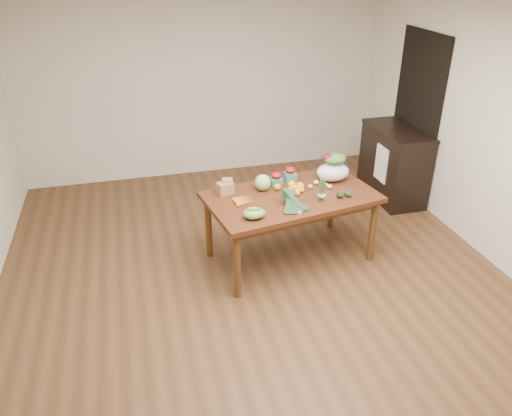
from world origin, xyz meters
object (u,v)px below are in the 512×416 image
object	(u,v)px
cabinet	(394,164)
cabbage	(263,183)
salad_bag	(333,168)
dining_table	(290,227)
mandarin_cluster	(295,189)
asparagus_bundle	(322,189)
paper_bag	(225,187)
kale_bunch	(295,202)

from	to	relation	value
cabinet	cabbage	bearing A→B (deg)	-156.44
cabbage	salad_bag	world-z (taller)	salad_bag
salad_bag	dining_table	bearing A→B (deg)	-157.21
mandarin_cluster	cabinet	bearing A→B (deg)	30.86
asparagus_bundle	cabinet	bearing A→B (deg)	29.88
dining_table	cabinet	size ratio (longest dim) A/B	1.66
paper_bag	asparagus_bundle	xyz separation A→B (m)	(0.88, -0.41, 0.05)
asparagus_bundle	cabbage	bearing A→B (deg)	131.87
paper_bag	asparagus_bundle	distance (m)	0.97
asparagus_bundle	salad_bag	size ratio (longest dim) A/B	0.71
cabinet	paper_bag	bearing A→B (deg)	-160.31
asparagus_bundle	salad_bag	bearing A→B (deg)	45.55
dining_table	kale_bunch	world-z (taller)	kale_bunch
salad_bag	kale_bunch	bearing A→B (deg)	-139.11
paper_bag	cabbage	bearing A→B (deg)	-2.63
mandarin_cluster	kale_bunch	xyz separation A→B (m)	(-0.12, -0.34, 0.03)
mandarin_cluster	asparagus_bundle	distance (m)	0.32
cabinet	cabbage	xyz separation A→B (m)	(-2.01, -0.88, 0.36)
cabinet	mandarin_cluster	bearing A→B (deg)	-149.14
paper_bag	mandarin_cluster	size ratio (longest dim) A/B	1.15
mandarin_cluster	salad_bag	size ratio (longest dim) A/B	0.51
paper_bag	mandarin_cluster	world-z (taller)	paper_bag
dining_table	cabbage	size ratio (longest dim) A/B	10.05
cabbage	kale_bunch	bearing A→B (deg)	-69.84
dining_table	kale_bunch	bearing A→B (deg)	-113.04
asparagus_bundle	kale_bunch	bearing A→B (deg)	-172.37
cabinet	cabbage	size ratio (longest dim) A/B	6.07
dining_table	salad_bag	bearing A→B (deg)	12.95
cabbage	kale_bunch	distance (m)	0.52
dining_table	mandarin_cluster	size ratio (longest dim) A/B	9.38
kale_bunch	cabinet	bearing A→B (deg)	26.77
paper_bag	salad_bag	size ratio (longest dim) A/B	0.59
mandarin_cluster	salad_bag	world-z (taller)	salad_bag
cabinet	salad_bag	xyz separation A→B (m)	(-1.23, -0.84, 0.42)
paper_bag	kale_bunch	size ratio (longest dim) A/B	0.52
cabinet	kale_bunch	world-z (taller)	cabinet
dining_table	asparagus_bundle	xyz separation A→B (m)	(0.24, -0.20, 0.50)
dining_table	asparagus_bundle	bearing A→B (deg)	-49.70
paper_bag	cabbage	xyz separation A→B (m)	(0.39, -0.02, 0.01)
paper_bag	salad_bag	xyz separation A→B (m)	(1.18, 0.02, 0.06)
dining_table	kale_bunch	xyz separation A→B (m)	(-0.07, -0.30, 0.45)
dining_table	mandarin_cluster	xyz separation A→B (m)	(0.05, 0.04, 0.42)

